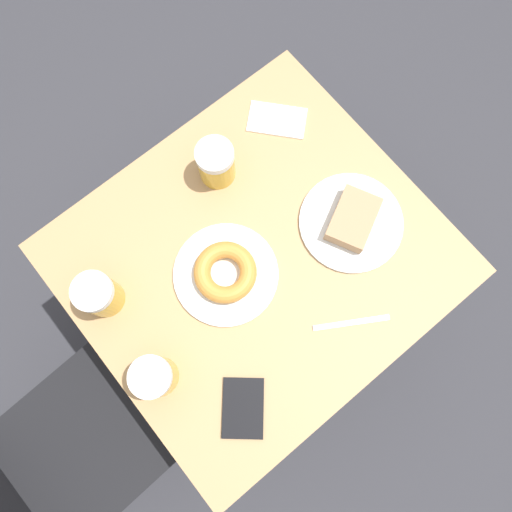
# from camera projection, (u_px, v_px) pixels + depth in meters

# --- Properties ---
(ground_plane) EXTENTS (8.00, 8.00, 0.00)m
(ground_plane) POSITION_uv_depth(u_px,v_px,m) (256.00, 303.00, 1.87)
(ground_plane) COLOR #333338
(table) EXTENTS (0.74, 0.81, 0.74)m
(table) POSITION_uv_depth(u_px,v_px,m) (256.00, 265.00, 1.22)
(table) COLOR tan
(table) RESTS_ON ground_plane
(chair) EXTENTS (0.42, 0.42, 0.89)m
(chair) POSITION_uv_depth(u_px,v_px,m) (31.00, 484.00, 1.22)
(chair) COLOR black
(chair) RESTS_ON ground_plane
(plate_with_cake) EXTENTS (0.24, 0.24, 0.05)m
(plate_with_cake) POSITION_uv_depth(u_px,v_px,m) (352.00, 221.00, 1.15)
(plate_with_cake) COLOR white
(plate_with_cake) RESTS_ON table
(plate_with_donut) EXTENTS (0.24, 0.24, 0.05)m
(plate_with_donut) POSITION_uv_depth(u_px,v_px,m) (225.00, 273.00, 1.12)
(plate_with_donut) COLOR white
(plate_with_donut) RESTS_ON table
(beer_mug_left) EXTENTS (0.09, 0.09, 0.11)m
(beer_mug_left) POSITION_uv_depth(u_px,v_px,m) (155.00, 377.00, 1.03)
(beer_mug_left) COLOR gold
(beer_mug_left) RESTS_ON table
(beer_mug_center) EXTENTS (0.09, 0.09, 0.11)m
(beer_mug_center) POSITION_uv_depth(u_px,v_px,m) (99.00, 295.00, 1.07)
(beer_mug_center) COLOR gold
(beer_mug_center) RESTS_ON table
(beer_mug_right) EXTENTS (0.09, 0.09, 0.11)m
(beer_mug_right) POSITION_uv_depth(u_px,v_px,m) (216.00, 163.00, 1.14)
(beer_mug_right) COLOR gold
(beer_mug_right) RESTS_ON table
(napkin_folded) EXTENTS (0.16, 0.15, 0.00)m
(napkin_folded) POSITION_uv_depth(u_px,v_px,m) (277.00, 120.00, 1.22)
(napkin_folded) COLOR white
(napkin_folded) RESTS_ON table
(fork) EXTENTS (0.10, 0.15, 0.00)m
(fork) POSITION_uv_depth(u_px,v_px,m) (351.00, 323.00, 1.11)
(fork) COLOR silver
(fork) RESTS_ON table
(passport_near_edge) EXTENTS (0.15, 0.15, 0.01)m
(passport_near_edge) POSITION_uv_depth(u_px,v_px,m) (243.00, 408.00, 1.06)
(passport_near_edge) COLOR black
(passport_near_edge) RESTS_ON table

